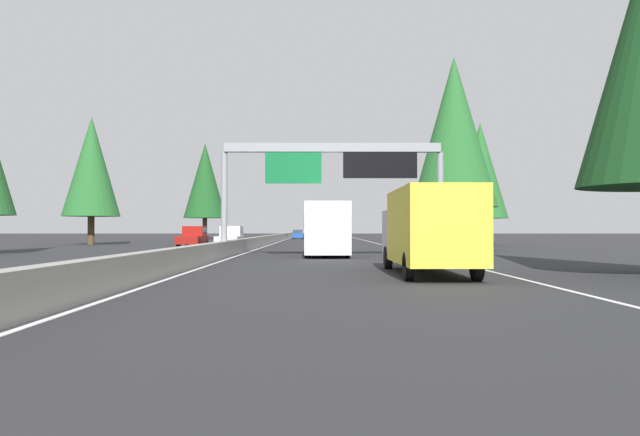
% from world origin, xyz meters
% --- Properties ---
extents(ground_plane, '(320.00, 320.00, 0.00)m').
position_xyz_m(ground_plane, '(60.00, 0.00, 0.00)').
color(ground_plane, '#262628').
extents(median_barrier, '(180.00, 0.56, 0.90)m').
position_xyz_m(median_barrier, '(80.00, 0.30, 0.45)').
color(median_barrier, gray).
rests_on(median_barrier, ground).
extents(shoulder_stripe_right, '(160.00, 0.16, 0.01)m').
position_xyz_m(shoulder_stripe_right, '(70.00, -11.52, 0.01)').
color(shoulder_stripe_right, silver).
rests_on(shoulder_stripe_right, ground).
extents(shoulder_stripe_median, '(160.00, 0.16, 0.01)m').
position_xyz_m(shoulder_stripe_median, '(70.00, -0.25, 0.01)').
color(shoulder_stripe_median, silver).
rests_on(shoulder_stripe_median, ground).
extents(sign_gantry_overhead, '(0.50, 12.68, 6.49)m').
position_xyz_m(sign_gantry_overhead, '(34.33, -6.03, 5.16)').
color(sign_gantry_overhead, gray).
rests_on(sign_gantry_overhead, ground).
extents(box_truck_far_left, '(8.50, 2.40, 2.95)m').
position_xyz_m(box_truck_far_left, '(20.43, -8.89, 1.61)').
color(box_truck_far_left, gold).
rests_on(box_truck_far_left, ground).
extents(bus_distant_a, '(11.50, 2.55, 3.10)m').
position_xyz_m(bus_distant_a, '(37.58, -5.57, 1.72)').
color(bus_distant_a, white).
rests_on(bus_distant_a, ground).
extents(sedan_near_center, '(4.40, 1.80, 1.47)m').
position_xyz_m(sedan_near_center, '(66.81, -5.42, 0.68)').
color(sedan_near_center, '#AD931E').
rests_on(sedan_near_center, ground).
extents(sedan_far_center, '(4.40, 1.80, 1.47)m').
position_xyz_m(sedan_far_center, '(101.62, -1.82, 0.68)').
color(sedan_far_center, '#1E4793').
rests_on(sedan_far_center, ground).
extents(oncoming_near, '(5.60, 2.00, 1.86)m').
position_xyz_m(oncoming_near, '(55.52, 2.82, 0.91)').
color(oncoming_near, silver).
rests_on(oncoming_near, ground).
extents(oncoming_far, '(5.60, 2.00, 1.86)m').
position_xyz_m(oncoming_far, '(56.27, 6.32, 0.91)').
color(oncoming_far, maroon).
rests_on(oncoming_far, ground).
extents(conifer_right_near, '(6.53, 6.53, 14.83)m').
position_xyz_m(conifer_right_near, '(46.70, -15.48, 9.02)').
color(conifer_right_near, '#4C3823').
rests_on(conifer_right_near, ground).
extents(conifer_right_mid, '(5.28, 5.28, 12.00)m').
position_xyz_m(conifer_right_mid, '(60.07, -20.87, 7.29)').
color(conifer_right_mid, '#4C3823').
rests_on(conifer_right_mid, ground).
extents(conifer_left_mid, '(5.78, 5.78, 13.15)m').
position_xyz_m(conifer_left_mid, '(63.39, 18.15, 7.99)').
color(conifer_left_mid, '#4C3823').
rests_on(conifer_left_mid, ground).
extents(conifer_left_far, '(6.67, 6.67, 15.15)m').
position_xyz_m(conifer_left_far, '(98.57, 12.73, 9.22)').
color(conifer_left_far, '#4C3823').
rests_on(conifer_left_far, ground).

